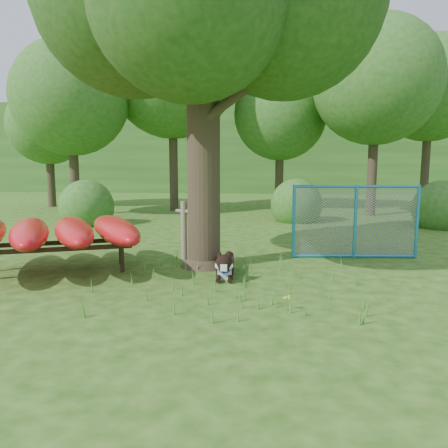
{
  "coord_description": "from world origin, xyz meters",
  "views": [
    {
      "loc": [
        0.94,
        -6.42,
        2.11
      ],
      "look_at": [
        0.2,
        1.2,
        1.0
      ],
      "focal_mm": 35.0,
      "sensor_mm": 36.0,
      "label": 1
    }
  ],
  "objects": [
    {
      "name": "ground",
      "position": [
        0.0,
        0.0,
        0.0
      ],
      "size": [
        80.0,
        80.0,
        0.0
      ],
      "primitive_type": "plane",
      "color": "#254F0F",
      "rests_on": "ground"
    },
    {
      "name": "wooden_post",
      "position": [
        -0.7,
        2.14,
        0.7
      ],
      "size": [
        0.35,
        0.2,
        1.31
      ],
      "rotation": [
        0.0,
        0.0,
        -0.39
      ],
      "color": "#706754",
      "rests_on": "ground"
    },
    {
      "name": "kayak_rack",
      "position": [
        -3.08,
        1.36,
        0.77
      ],
      "size": [
        4.14,
        3.72,
        1.01
      ],
      "rotation": [
        0.0,
        0.0,
        0.37
      ],
      "color": "black",
      "rests_on": "ground"
    },
    {
      "name": "husky_dog",
      "position": [
        0.21,
        1.35,
        0.2
      ],
      "size": [
        0.36,
        1.3,
        0.58
      ],
      "rotation": [
        0.0,
        0.0,
        0.05
      ],
      "color": "black",
      "rests_on": "ground"
    },
    {
      "name": "fence_section",
      "position": [
        2.87,
        3.18,
        0.8
      ],
      "size": [
        2.73,
        0.28,
        2.67
      ],
      "rotation": [
        0.0,
        0.0,
        0.08
      ],
      "color": "#2887BB",
      "rests_on": "ground"
    },
    {
      "name": "wildflower_clump",
      "position": [
        1.25,
        -0.39,
        0.17
      ],
      "size": [
        0.1,
        0.09,
        0.21
      ],
      "rotation": [
        0.0,
        0.0,
        0.42
      ],
      "color": "#48892C",
      "rests_on": "ground"
    },
    {
      "name": "bg_tree_a",
      "position": [
        -6.5,
        10.0,
        4.48
      ],
      "size": [
        4.4,
        4.4,
        6.7
      ],
      "color": "#31281B",
      "rests_on": "ground"
    },
    {
      "name": "bg_tree_b",
      "position": [
        -3.0,
        12.0,
        5.61
      ],
      "size": [
        5.2,
        5.2,
        8.22
      ],
      "color": "#31281B",
      "rests_on": "ground"
    },
    {
      "name": "bg_tree_c",
      "position": [
        1.5,
        13.0,
        4.11
      ],
      "size": [
        4.0,
        4.0,
        6.12
      ],
      "color": "#31281B",
      "rests_on": "ground"
    },
    {
      "name": "bg_tree_d",
      "position": [
        5.0,
        11.0,
        5.08
      ],
      "size": [
        4.8,
        4.8,
        7.5
      ],
      "color": "#31281B",
      "rests_on": "ground"
    },
    {
      "name": "bg_tree_e",
      "position": [
        8.0,
        14.0,
        5.23
      ],
      "size": [
        4.6,
        4.6,
        7.55
      ],
      "color": "#31281B",
      "rests_on": "ground"
    },
    {
      "name": "bg_tree_f",
      "position": [
        -9.0,
        13.0,
        3.73
      ],
      "size": [
        3.6,
        3.6,
        5.55
      ],
      "color": "#31281B",
      "rests_on": "ground"
    },
    {
      "name": "shrub_left",
      "position": [
        -5.0,
        7.5,
        0.0
      ],
      "size": [
        1.8,
        1.8,
        1.8
      ],
      "primitive_type": "sphere",
      "color": "#2A5F1F",
      "rests_on": "ground"
    },
    {
      "name": "shrub_right",
      "position": [
        6.5,
        8.0,
        0.0
      ],
      "size": [
        1.8,
        1.8,
        1.8
      ],
      "primitive_type": "sphere",
      "color": "#2A5F1F",
      "rests_on": "ground"
    },
    {
      "name": "shrub_mid",
      "position": [
        2.0,
        9.0,
        0.0
      ],
      "size": [
        1.8,
        1.8,
        1.8
      ],
      "primitive_type": "sphere",
      "color": "#2A5F1F",
      "rests_on": "ground"
    },
    {
      "name": "wooded_hillside",
      "position": [
        0.0,
        28.0,
        3.0
      ],
      "size": [
        80.0,
        12.0,
        6.0
      ],
      "primitive_type": "cube",
      "color": "#2A5F1F",
      "rests_on": "ground"
    }
  ]
}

